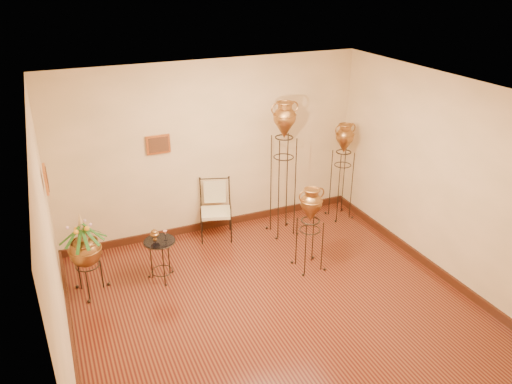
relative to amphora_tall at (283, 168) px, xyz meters
name	(u,v)px	position (x,y,z in m)	size (l,w,h in m)	color
ground	(278,311)	(-0.97, -1.88, -1.14)	(5.00, 5.00, 0.00)	brown
room_shell	(280,188)	(-0.98, -1.87, 0.59)	(5.02, 5.02, 2.81)	#FFDBA4
amphora_tall	(283,168)	(0.00, 0.00, 0.00)	(0.57, 0.57, 2.23)	#2D2216
amphora_mid	(342,171)	(1.18, 0.11, -0.28)	(0.47, 0.47, 1.71)	#2D2216
amphora_short	(310,229)	(-0.11, -1.11, -0.50)	(0.49, 0.49, 1.29)	#2D2216
planter_urn	(85,248)	(-3.12, -0.48, -0.45)	(0.79, 0.79, 1.23)	#2D2216
armchair	(216,210)	(-1.06, 0.27, -0.66)	(0.67, 0.64, 0.96)	#2D2216
side_table	(161,259)	(-2.16, -0.56, -0.82)	(0.55, 0.55, 0.78)	#2D2216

